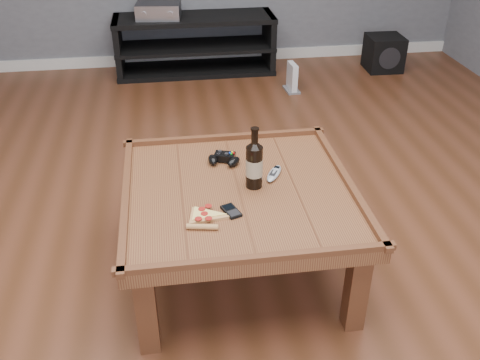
{
  "coord_description": "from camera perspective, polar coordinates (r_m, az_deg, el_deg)",
  "views": [
    {
      "loc": [
        -0.28,
        -1.95,
        1.7
      ],
      "look_at": [
        -0.0,
        -0.04,
        0.52
      ],
      "focal_mm": 40.0,
      "sensor_mm": 36.0,
      "label": 1
    }
  ],
  "objects": [
    {
      "name": "media_console",
      "position": [
        4.93,
        -4.81,
        14.16
      ],
      "size": [
        1.4,
        0.45,
        0.5
      ],
      "color": "black",
      "rests_on": "ground"
    },
    {
      "name": "game_console",
      "position": [
        4.53,
        5.57,
        10.73
      ],
      "size": [
        0.12,
        0.2,
        0.24
      ],
      "rotation": [
        0.0,
        0.0,
        0.07
      ],
      "color": "slate",
      "rests_on": "ground"
    },
    {
      "name": "av_receiver",
      "position": [
        4.83,
        -8.67,
        17.5
      ],
      "size": [
        0.4,
        0.35,
        0.13
      ],
      "rotation": [
        0.0,
        0.0,
        -0.12
      ],
      "color": "black",
      "rests_on": "media_console"
    },
    {
      "name": "remote_control",
      "position": [
        2.43,
        3.66,
        0.71
      ],
      "size": [
        0.12,
        0.16,
        0.02
      ],
      "rotation": [
        0.0,
        0.0,
        -0.5
      ],
      "color": "#9BA1A9",
      "rests_on": "coffee_table"
    },
    {
      "name": "game_controller",
      "position": [
        2.52,
        -1.74,
        2.27
      ],
      "size": [
        0.16,
        0.14,
        0.05
      ],
      "rotation": [
        0.0,
        0.0,
        -0.33
      ],
      "color": "black",
      "rests_on": "coffee_table"
    },
    {
      "name": "ground",
      "position": [
        2.6,
        -0.11,
        -9.41
      ],
      "size": [
        6.0,
        6.0,
        0.0
      ],
      "primitive_type": "plane",
      "color": "#4A2715",
      "rests_on": "ground"
    },
    {
      "name": "baseboard",
      "position": [
        5.21,
        -4.91,
        12.88
      ],
      "size": [
        5.0,
        0.02,
        0.1
      ],
      "primitive_type": "cube",
      "color": "silver",
      "rests_on": "ground"
    },
    {
      "name": "beer_bottle",
      "position": [
        2.3,
        1.53,
        1.77
      ],
      "size": [
        0.07,
        0.07,
        0.28
      ],
      "color": "black",
      "rests_on": "coffee_table"
    },
    {
      "name": "subwoofer",
      "position": [
        5.16,
        15.09,
        12.95
      ],
      "size": [
        0.32,
        0.32,
        0.31
      ],
      "rotation": [
        0.0,
        0.0,
        -0.03
      ],
      "color": "black",
      "rests_on": "ground"
    },
    {
      "name": "smartphone",
      "position": [
        2.18,
        -0.94,
        -3.33
      ],
      "size": [
        0.08,
        0.11,
        0.01
      ],
      "rotation": [
        0.0,
        0.0,
        0.35
      ],
      "color": "black",
      "rests_on": "coffee_table"
    },
    {
      "name": "pizza_slice",
      "position": [
        2.15,
        -3.85,
        -3.97
      ],
      "size": [
        0.17,
        0.24,
        0.02
      ],
      "rotation": [
        0.0,
        0.0,
        -0.19
      ],
      "color": "#B1894D",
      "rests_on": "coffee_table"
    },
    {
      "name": "coffee_table",
      "position": [
        2.36,
        -0.12,
        -2.22
      ],
      "size": [
        1.03,
        1.03,
        0.48
      ],
      "color": "#502716",
      "rests_on": "ground"
    }
  ]
}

